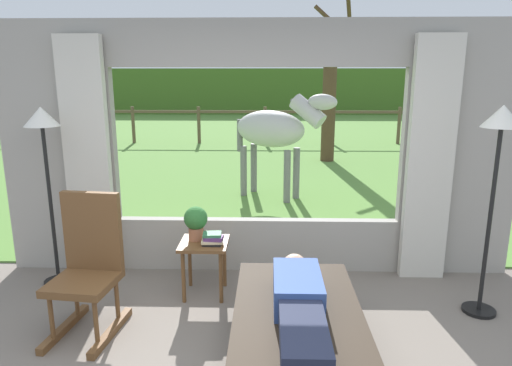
{
  "coord_description": "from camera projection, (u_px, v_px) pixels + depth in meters",
  "views": [
    {
      "loc": [
        0.12,
        -2.28,
        2.02
      ],
      "look_at": [
        0.0,
        1.8,
        1.05
      ],
      "focal_mm": 31.85,
      "sensor_mm": 36.0,
      "label": 1
    }
  ],
  "objects": [
    {
      "name": "back_wall_with_window",
      "position": [
        257.0,
        153.0,
        4.6
      ],
      "size": [
        5.2,
        0.12,
        2.55
      ],
      "color": "#9E998E",
      "rests_on": "ground_plane"
    },
    {
      "name": "curtain_panel_left",
      "position": [
        88.0,
        160.0,
        4.52
      ],
      "size": [
        0.44,
        0.1,
        2.4
      ],
      "primitive_type": "cube",
      "color": "beige",
      "rests_on": "ground_plane"
    },
    {
      "name": "curtain_panel_right",
      "position": [
        430.0,
        162.0,
        4.43
      ],
      "size": [
        0.44,
        0.1,
        2.4
      ],
      "primitive_type": "cube",
      "color": "beige",
      "rests_on": "ground_plane"
    },
    {
      "name": "outdoor_pasture_lawn",
      "position": [
        265.0,
        136.0,
        15.49
      ],
      "size": [
        36.0,
        21.68,
        0.02
      ],
      "primitive_type": "cube",
      "color": "#568438",
      "rests_on": "ground_plane"
    },
    {
      "name": "distant_hill_ridge",
      "position": [
        267.0,
        91.0,
        24.79
      ],
      "size": [
        36.0,
        2.0,
        2.4
      ],
      "primitive_type": "cube",
      "color": "#446924",
      "rests_on": "ground_plane"
    },
    {
      "name": "recliner_sofa",
      "position": [
        298.0,
        339.0,
        3.18
      ],
      "size": [
        0.9,
        1.7,
        0.42
      ],
      "rotation": [
        0.0,
        0.0,
        -0.0
      ],
      "color": "black",
      "rests_on": "ground_plane"
    },
    {
      "name": "reclining_person",
      "position": [
        299.0,
        303.0,
        3.06
      ],
      "size": [
        0.34,
        1.43,
        0.22
      ],
      "rotation": [
        0.0,
        0.0,
        -0.0
      ],
      "color": "#334C8C",
      "rests_on": "recliner_sofa"
    },
    {
      "name": "rocking_chair",
      "position": [
        89.0,
        265.0,
        3.62
      ],
      "size": [
        0.54,
        0.73,
        1.12
      ],
      "rotation": [
        0.0,
        0.0,
        -0.12
      ],
      "color": "brown",
      "rests_on": "ground_plane"
    },
    {
      "name": "side_table",
      "position": [
        204.0,
        251.0,
        4.22
      ],
      "size": [
        0.44,
        0.44,
        0.52
      ],
      "color": "brown",
      "rests_on": "ground_plane"
    },
    {
      "name": "potted_plant",
      "position": [
        196.0,
        221.0,
        4.21
      ],
      "size": [
        0.22,
        0.22,
        0.32
      ],
      "color": "#9E6042",
      "rests_on": "side_table"
    },
    {
      "name": "book_stack",
      "position": [
        213.0,
        239.0,
        4.12
      ],
      "size": [
        0.2,
        0.16,
        0.11
      ],
      "color": "black",
      "rests_on": "side_table"
    },
    {
      "name": "floor_lamp_left",
      "position": [
        44.0,
        143.0,
        4.22
      ],
      "size": [
        0.32,
        0.32,
        1.74
      ],
      "color": "black",
      "rests_on": "ground_plane"
    },
    {
      "name": "floor_lamp_right",
      "position": [
        499.0,
        148.0,
        3.65
      ],
      "size": [
        0.32,
        0.32,
        1.8
      ],
      "color": "black",
      "rests_on": "ground_plane"
    },
    {
      "name": "horse",
      "position": [
        274.0,
        130.0,
        7.41
      ],
      "size": [
        1.72,
        1.24,
        1.73
      ],
      "rotation": [
        0.0,
        0.0,
        -2.11
      ],
      "color": "#B2B2AD",
      "rests_on": "outdoor_pasture_lawn"
    },
    {
      "name": "pasture_tree",
      "position": [
        330.0,
        90.0,
        10.57
      ],
      "size": [
        1.09,
        0.85,
        3.71
      ],
      "color": "#4C3823",
      "rests_on": "outdoor_pasture_lawn"
    },
    {
      "name": "pasture_fence_line",
      "position": [
        265.0,
        119.0,
        13.6
      ],
      "size": [
        16.1,
        0.1,
        1.1
      ],
      "color": "brown",
      "rests_on": "outdoor_pasture_lawn"
    }
  ]
}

